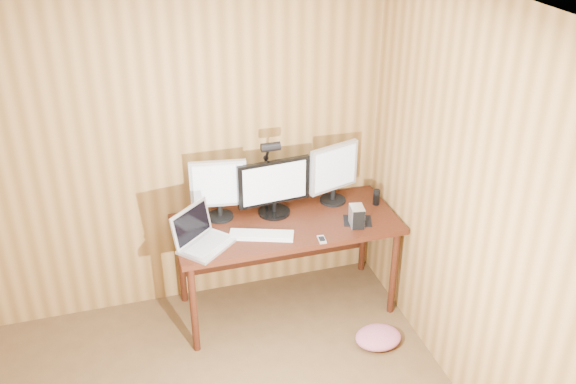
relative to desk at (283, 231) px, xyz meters
name	(u,v)px	position (x,y,z in m)	size (l,w,h in m)	color
room_shell	(185,342)	(-0.93, -1.70, 0.62)	(4.00, 4.00, 4.00)	brown
desk	(283,231)	(0.00, 0.00, 0.00)	(1.60, 0.70, 0.75)	#38160B
monitor_center	(274,187)	(-0.05, 0.07, 0.34)	(0.54, 0.24, 0.42)	black
monitor_left	(219,188)	(-0.44, 0.12, 0.37)	(0.40, 0.19, 0.45)	black
monitor_right	(334,172)	(0.43, 0.12, 0.37)	(0.40, 0.19, 0.46)	black
laptop	(201,236)	(-0.63, -0.19, 0.19)	(0.46, 0.45, 0.26)	silver
keyboard	(261,235)	(-0.22, -0.21, 0.13)	(0.46, 0.28, 0.02)	white
mousepad	(357,221)	(0.50, -0.21, 0.12)	(0.20, 0.16, 0.00)	black
mouse	(358,218)	(0.50, -0.21, 0.14)	(0.07, 0.11, 0.04)	black
hard_drive	(357,216)	(0.47, -0.26, 0.19)	(0.11, 0.15, 0.15)	silver
phone	(322,239)	(0.17, -0.37, 0.13)	(0.06, 0.10, 0.01)	silver
speaker	(376,197)	(0.72, -0.02, 0.18)	(0.05, 0.05, 0.12)	black
desk_lamp	(269,164)	(-0.06, 0.15, 0.49)	(0.14, 0.20, 0.60)	black
fabric_pile	(378,337)	(0.50, -0.67, -0.58)	(0.33, 0.27, 0.11)	#B4576F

